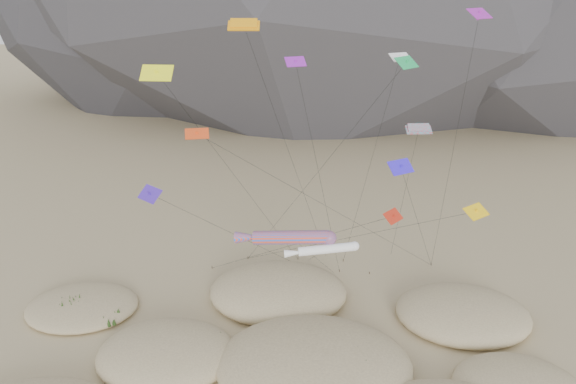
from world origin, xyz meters
name	(u,v)px	position (x,y,z in m)	size (l,w,h in m)	color
dunes	(286,364)	(-1.16, 4.41, 0.69)	(51.21, 35.38, 3.62)	#CCB789
dune_grass	(299,377)	(-0.05, 2.61, 0.82)	(44.48, 30.76, 1.55)	black
kite_stakes	(318,265)	(1.58, 23.38, 0.15)	(25.75, 3.28, 0.30)	#3F2D1E
rainbow_tube_kite	(287,238)	(-1.18, 6.97, 11.45)	(9.16, 16.07, 12.42)	#FF471A
white_tube_kite	(323,250)	(1.80, 5.83, 10.99)	(6.17, 19.63, 11.61)	white
orange_parafoil	(245,29)	(-4.94, 12.67, 27.70)	(8.98, 14.06, 28.57)	orange
multi_parafoil	(418,131)	(10.12, 13.61, 18.96)	(2.33, 13.86, 19.65)	#FE1A2F
delta_kites	(328,128)	(2.11, 11.36, 19.77)	(29.55, 18.50, 29.34)	red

